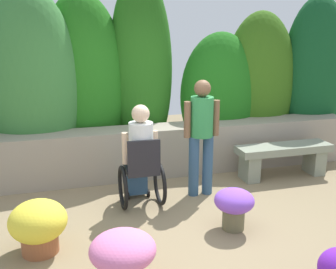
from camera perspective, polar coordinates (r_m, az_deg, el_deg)
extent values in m
plane|color=#877555|center=(4.74, 3.46, -12.81)|extent=(11.46, 11.46, 0.00)
cube|color=gray|center=(6.11, -1.69, -2.34)|extent=(6.46, 0.51, 0.75)
ellipsoid|color=#3A7A38|center=(6.22, -18.89, 6.86)|extent=(1.38, 0.97, 2.81)
ellipsoid|color=#226C19|center=(6.46, -12.06, 7.45)|extent=(1.36, 0.95, 2.77)
ellipsoid|color=#246318|center=(6.52, -3.88, 9.25)|extent=(1.02, 0.72, 3.09)
ellipsoid|color=#1D6818|center=(6.90, 7.49, 5.58)|extent=(1.40, 0.98, 2.16)
ellipsoid|color=#356417|center=(7.18, 12.97, 7.09)|extent=(1.32, 0.92, 2.50)
ellipsoid|color=#134A23|center=(7.59, 20.33, 7.99)|extent=(1.24, 0.87, 2.77)
cube|color=gray|center=(6.04, 11.69, -4.71)|extent=(0.20, 0.33, 0.39)
cube|color=gray|center=(6.61, 20.40, -3.61)|extent=(0.20, 0.33, 0.39)
cube|color=gray|center=(6.23, 16.42, -1.97)|extent=(1.48, 0.39, 0.11)
cube|color=black|center=(4.99, -3.88, -5.04)|extent=(0.40, 0.40, 0.06)
cube|color=black|center=(4.75, -3.49, -3.17)|extent=(0.40, 0.04, 0.40)
cube|color=black|center=(5.43, -4.50, -7.86)|extent=(0.28, 0.12, 0.03)
torus|color=black|center=(5.03, -6.54, -7.63)|extent=(0.05, 0.56, 0.56)
torus|color=black|center=(5.12, -1.19, -7.11)|extent=(0.05, 0.56, 0.56)
cylinder|color=black|center=(5.36, -5.83, -8.78)|extent=(0.03, 0.10, 0.10)
cylinder|color=black|center=(5.41, -2.88, -8.48)|extent=(0.03, 0.10, 0.10)
cube|color=#2C4E72|center=(5.04, -4.14, -3.49)|extent=(0.30, 0.40, 0.16)
cube|color=#2C4E72|center=(5.35, -4.50, -6.32)|extent=(0.26, 0.14, 0.43)
cylinder|color=silver|center=(4.86, -3.91, -1.14)|extent=(0.30, 0.30, 0.50)
cylinder|color=beige|center=(4.90, -6.21, -2.01)|extent=(0.08, 0.08, 0.40)
cylinder|color=beige|center=(4.97, -1.89, -1.67)|extent=(0.08, 0.08, 0.40)
sphere|color=beige|center=(4.77, -3.99, 3.01)|extent=(0.22, 0.22, 0.22)
cylinder|color=#2F4F6E|center=(5.34, 3.74, -4.60)|extent=(0.14, 0.14, 0.83)
cylinder|color=#2F4F6E|center=(5.41, 5.74, -4.40)|extent=(0.14, 0.14, 0.83)
cylinder|color=#308A46|center=(5.19, 4.91, 2.57)|extent=(0.30, 0.30, 0.53)
cylinder|color=brown|center=(5.13, 2.81, 2.15)|extent=(0.09, 0.09, 0.48)
cylinder|color=brown|center=(5.26, 6.95, 2.41)|extent=(0.09, 0.09, 0.48)
sphere|color=brown|center=(5.12, 5.01, 6.66)|extent=(0.22, 0.22, 0.22)
ellipsoid|color=#1A5517|center=(3.60, -6.54, -16.85)|extent=(0.37, 0.37, 0.11)
ellipsoid|color=pink|center=(3.58, -6.57, -16.23)|extent=(0.59, 0.59, 0.30)
cylinder|color=#975532|center=(4.37, -18.02, -14.49)|extent=(0.37, 0.37, 0.23)
ellipsoid|color=#1C572A|center=(4.29, -18.21, -12.52)|extent=(0.41, 0.41, 0.15)
ellipsoid|color=yellow|center=(4.26, -18.28, -11.77)|extent=(0.58, 0.58, 0.42)
cylinder|color=brown|center=(4.64, 9.44, -11.75)|extent=(0.25, 0.25, 0.27)
ellipsoid|color=#397835|center=(4.57, 9.53, -9.86)|extent=(0.28, 0.28, 0.09)
ellipsoid|color=#864BD1|center=(4.55, 9.55, -9.41)|extent=(0.45, 0.45, 0.26)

